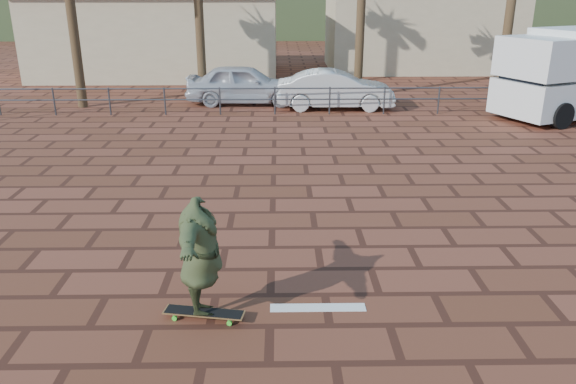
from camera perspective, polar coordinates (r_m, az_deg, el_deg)
The scene contains 11 objects.
ground at distance 9.43m, azimuth -1.72°, elevation -7.85°, with size 120.00×120.00×0.00m, color brown.
paint_stripe at distance 8.41m, azimuth 3.05°, elevation -11.64°, with size 1.40×0.22×0.01m, color white.
guardrail at distance 20.67m, azimuth -1.35°, elevation 9.74°, with size 24.06×0.06×1.00m.
building_west at distance 31.01m, azimuth -12.86°, elevation 15.75°, with size 12.60×7.60×4.50m.
building_east at distance 33.32m, azimuth 13.24°, elevation 16.44°, with size 10.60×6.60×5.00m.
hill_front at distance 58.34m, azimuth -1.15°, elevation 18.80°, with size 70.00×18.00×6.00m, color #384C28.
longboard at distance 8.20m, azimuth -8.54°, elevation -12.03°, with size 1.18×0.44×0.11m.
skateboarder at distance 7.77m, azimuth -8.87°, elevation -6.49°, with size 2.13×0.58×1.73m, color #374022.
car_silver at distance 22.69m, azimuth -4.47°, elevation 10.87°, with size 1.83×4.54×1.55m, color silver.
car_white at distance 21.75m, azimuth 4.83°, elevation 10.32°, with size 1.53×4.40×1.45m, color silver.
street_sign at distance 20.85m, azimuth 25.05°, elevation 10.81°, with size 0.49×0.13×2.43m.
Camera 1 is at (0.14, -8.32, 4.44)m, focal length 35.00 mm.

